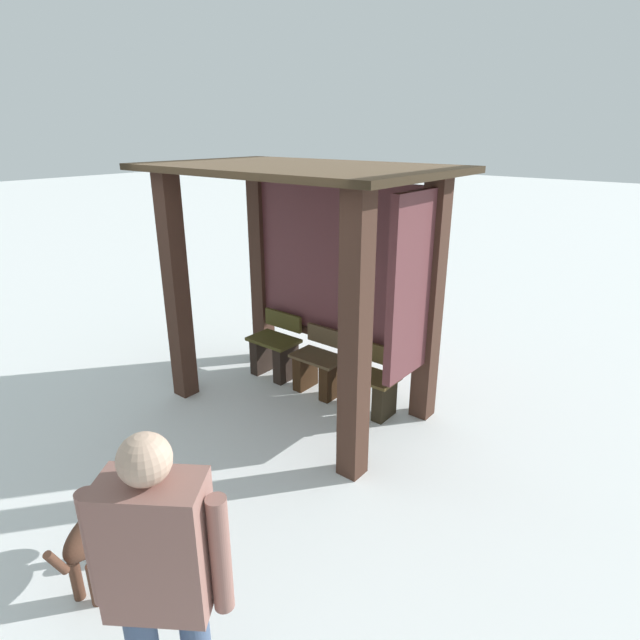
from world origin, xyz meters
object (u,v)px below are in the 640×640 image
at_px(bus_shelter, 317,251).
at_px(bench_center_inside, 319,368).
at_px(bench_right_inside, 370,387).
at_px(dog, 105,524).
at_px(bench_left_inside, 275,352).
at_px(person_walking, 160,572).

relative_size(bus_shelter, bench_center_inside, 3.96).
bearing_deg(bus_shelter, bench_right_inside, 14.93).
bearing_deg(dog, bench_left_inside, 112.83).
bearing_deg(dog, person_walking, -14.61).
relative_size(bus_shelter, dog, 3.50).
distance_m(bench_left_inside, bench_center_inside, 0.68).
height_order(bench_left_inside, bench_center_inside, bench_left_inside).
relative_size(bench_right_inside, dog, 0.86).
xyz_separation_m(bench_center_inside, bench_right_inside, (0.68, 0.00, -0.01)).
bearing_deg(bus_shelter, bench_center_inside, 122.39).
distance_m(bus_shelter, person_walking, 3.44).
distance_m(bench_left_inside, bench_right_inside, 1.36).
xyz_separation_m(bus_shelter, person_walking, (1.56, -2.99, -0.68)).
bearing_deg(person_walking, bench_center_inside, 117.73).
bearing_deg(bus_shelter, bench_left_inside, 168.83).
bearing_deg(bench_right_inside, bench_center_inside, -179.97).
height_order(bus_shelter, bench_center_inside, bus_shelter).
xyz_separation_m(bus_shelter, bench_center_inside, (-0.10, 0.15, -1.38)).
bearing_deg(bench_center_inside, bus_shelter, -57.61).
xyz_separation_m(bench_center_inside, dog, (0.52, -2.85, 0.11)).
bearing_deg(bench_left_inside, dog, -67.17).
height_order(bench_left_inside, dog, bench_left_inside).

